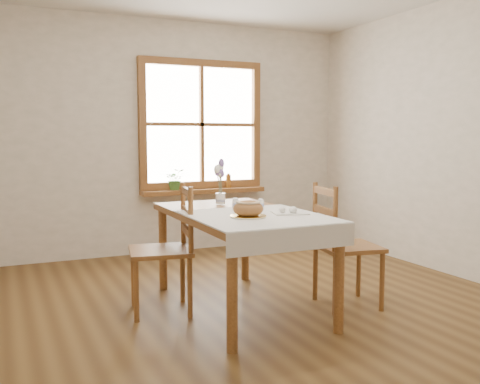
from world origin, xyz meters
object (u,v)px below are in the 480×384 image
(dining_table, at_px, (240,223))
(chair_right, at_px, (348,245))
(chair_left, at_px, (160,249))
(bread_plate, at_px, (248,216))
(flower_vase, at_px, (220,199))

(dining_table, relative_size, chair_right, 1.67)
(chair_left, relative_size, chair_right, 1.00)
(chair_right, relative_size, bread_plate, 3.91)
(dining_table, bearing_deg, flower_vase, 86.93)
(dining_table, xyz_separation_m, bread_plate, (-0.09, -0.34, 0.10))
(dining_table, height_order, chair_right, chair_right)
(chair_left, xyz_separation_m, bread_plate, (0.48, -0.52, 0.29))
(dining_table, xyz_separation_m, flower_vase, (0.02, 0.45, 0.13))
(chair_left, xyz_separation_m, chair_right, (1.37, -0.46, -0.00))
(flower_vase, bearing_deg, chair_right, -43.00)
(dining_table, height_order, flower_vase, flower_vase)
(chair_right, bearing_deg, chair_left, 81.70)
(chair_left, height_order, flower_vase, chair_left)
(chair_right, bearing_deg, bread_plate, 104.03)
(chair_right, height_order, flower_vase, chair_right)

